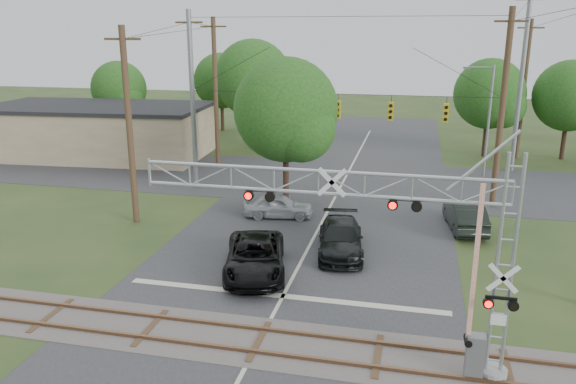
% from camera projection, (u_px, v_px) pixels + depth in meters
% --- Properties ---
extents(ground, '(160.00, 160.00, 0.00)m').
position_uv_depth(ground, '(241.00, 376.00, 17.17)').
color(ground, '#293F1D').
rests_on(ground, ground).
extents(road_main, '(14.00, 90.00, 0.02)m').
position_uv_depth(road_main, '(305.00, 254.00, 26.54)').
color(road_main, '#2D2C2F').
rests_on(road_main, ground).
extents(road_cross, '(90.00, 12.00, 0.02)m').
position_uv_depth(road_cross, '(344.00, 180.00, 39.65)').
color(road_cross, '#2D2C2F').
rests_on(road_cross, ground).
extents(railroad_track, '(90.00, 3.20, 0.17)m').
position_uv_depth(railroad_track, '(259.00, 341.00, 19.04)').
color(railroad_track, '#4D4642').
rests_on(railroad_track, ground).
extents(crossing_gantry, '(11.46, 0.89, 7.00)m').
position_uv_depth(crossing_gantry, '(389.00, 234.00, 16.60)').
color(crossing_gantry, gray).
rests_on(crossing_gantry, ground).
extents(traffic_signal_span, '(19.34, 0.36, 11.50)m').
position_uv_depth(traffic_signal_span, '(353.00, 107.00, 34.12)').
color(traffic_signal_span, gray).
rests_on(traffic_signal_span, ground).
extents(pickup_black, '(3.77, 5.90, 1.52)m').
position_uv_depth(pickup_black, '(255.00, 257.00, 24.32)').
color(pickup_black, black).
rests_on(pickup_black, ground).
extents(car_dark, '(2.77, 5.31, 1.47)m').
position_uv_depth(car_dark, '(341.00, 238.00, 26.56)').
color(car_dark, black).
rests_on(car_dark, ground).
extents(sedan_silver, '(4.11, 2.13, 1.34)m').
position_uv_depth(sedan_silver, '(278.00, 206.00, 31.69)').
color(sedan_silver, '#999CA0').
rests_on(sedan_silver, ground).
extents(suv_dark, '(2.20, 4.77, 1.52)m').
position_uv_depth(suv_dark, '(465.00, 216.00, 29.73)').
color(suv_dark, black).
rests_on(suv_dark, ground).
extents(commercial_building, '(18.85, 10.61, 4.26)m').
position_uv_depth(commercial_building, '(98.00, 130.00, 47.18)').
color(commercial_building, '#988265').
rests_on(commercial_building, ground).
extents(streetlight, '(2.12, 0.22, 7.95)m').
position_uv_depth(streetlight, '(487.00, 116.00, 39.31)').
color(streetlight, gray).
rests_on(streetlight, ground).
extents(utility_poles, '(25.35, 27.50, 13.01)m').
position_uv_depth(utility_poles, '(402.00, 101.00, 35.64)').
color(utility_poles, '#45351F').
rests_on(utility_poles, ground).
extents(treeline, '(55.86, 29.69, 9.58)m').
position_uv_depth(treeline, '(373.00, 89.00, 47.11)').
color(treeline, '#321F17').
rests_on(treeline, ground).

